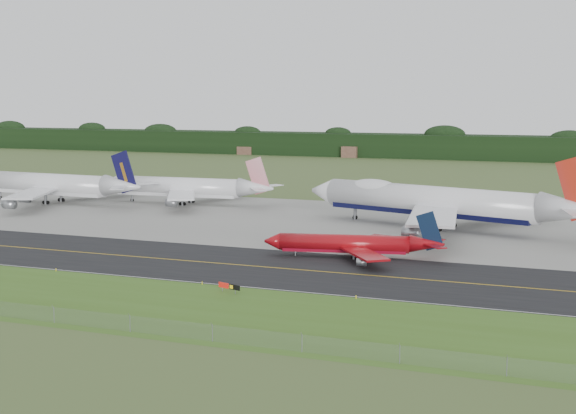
{
  "coord_description": "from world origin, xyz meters",
  "views": [
    {
      "loc": [
        61.65,
        -136.02,
        30.4
      ],
      "look_at": [
        1.59,
        22.0,
        7.46
      ],
      "focal_mm": 50.0,
      "sensor_mm": 36.0,
      "label": 1
    }
  ],
  "objects_px": {
    "jet_ba_747": "(438,202)",
    "jet_red_737": "(354,244)",
    "jet_navy_gold": "(53,185)",
    "taxiway_sign": "(229,286)",
    "jet_star_tail": "(186,188)"
  },
  "relations": [
    {
      "from": "jet_ba_747",
      "to": "taxiway_sign",
      "type": "bearing_deg",
      "value": -104.63
    },
    {
      "from": "jet_navy_gold",
      "to": "jet_red_737",
      "type": "bearing_deg",
      "value": -24.06
    },
    {
      "from": "jet_ba_747",
      "to": "taxiway_sign",
      "type": "relative_size",
      "value": 17.29
    },
    {
      "from": "jet_star_tail",
      "to": "taxiway_sign",
      "type": "bearing_deg",
      "value": -58.48
    },
    {
      "from": "jet_navy_gold",
      "to": "taxiway_sign",
      "type": "distance_m",
      "value": 124.83
    },
    {
      "from": "jet_ba_747",
      "to": "jet_star_tail",
      "type": "distance_m",
      "value": 78.57
    },
    {
      "from": "jet_navy_gold",
      "to": "jet_star_tail",
      "type": "distance_m",
      "value": 39.45
    },
    {
      "from": "jet_ba_747",
      "to": "jet_navy_gold",
      "type": "bearing_deg",
      "value": 176.51
    },
    {
      "from": "jet_red_737",
      "to": "jet_star_tail",
      "type": "distance_m",
      "value": 89.33
    },
    {
      "from": "jet_navy_gold",
      "to": "jet_star_tail",
      "type": "bearing_deg",
      "value": 17.05
    },
    {
      "from": "jet_red_737",
      "to": "jet_navy_gold",
      "type": "bearing_deg",
      "value": 155.94
    },
    {
      "from": "jet_red_737",
      "to": "jet_navy_gold",
      "type": "relative_size",
      "value": 0.55
    },
    {
      "from": "jet_ba_747",
      "to": "jet_red_737",
      "type": "xyz_separation_m",
      "value": [
        -8.88,
        -40.0,
        -3.81
      ]
    },
    {
      "from": "jet_star_tail",
      "to": "taxiway_sign",
      "type": "xyz_separation_m",
      "value": [
        56.94,
        -92.83,
        -3.73
      ]
    },
    {
      "from": "jet_ba_747",
      "to": "jet_red_737",
      "type": "height_order",
      "value": "jet_ba_747"
    }
  ]
}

